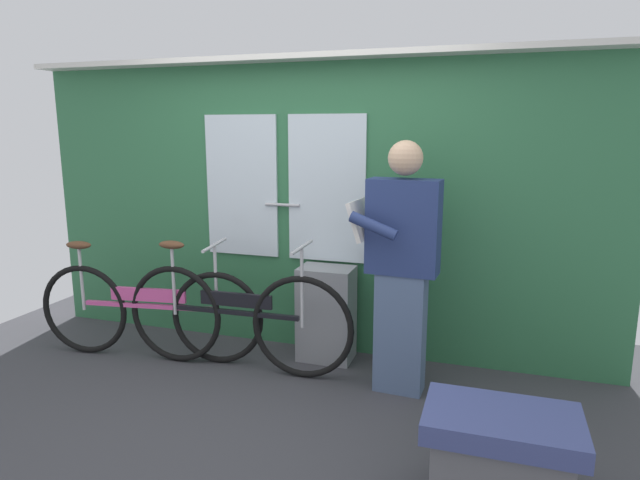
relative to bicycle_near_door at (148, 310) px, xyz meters
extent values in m
cube|color=#38383D|center=(1.08, -0.77, -0.39)|extent=(5.61, 4.37, 0.04)
cube|color=#2D6B42|center=(1.08, 0.62, 0.72)|extent=(4.61, 0.08, 2.20)
cube|color=silver|center=(0.53, 0.57, 0.90)|extent=(0.60, 0.02, 1.10)
cube|color=silver|center=(1.23, 0.57, 0.90)|extent=(0.60, 0.02, 1.10)
cylinder|color=#B2B2B7|center=(0.88, 0.55, 0.77)|extent=(0.28, 0.02, 0.02)
cube|color=silver|center=(1.08, 0.52, 1.84)|extent=(4.61, 0.28, 0.04)
torus|color=black|center=(0.54, 0.08, -0.02)|extent=(0.70, 0.14, 0.70)
torus|color=black|center=(-0.52, -0.07, -0.02)|extent=(0.70, 0.14, 0.70)
cube|color=#D14C93|center=(0.01, 0.00, 0.04)|extent=(1.02, 0.17, 0.03)
cube|color=#D14C93|center=(0.01, 0.00, 0.12)|extent=(0.59, 0.11, 0.10)
cylinder|color=#B7B7BC|center=(-0.52, -0.07, 0.23)|extent=(0.02, 0.02, 0.51)
ellipsoid|color=brown|center=(-0.52, -0.07, 0.48)|extent=(0.21, 0.12, 0.06)
cylinder|color=#B7B7BC|center=(0.54, 0.08, 0.25)|extent=(0.02, 0.02, 0.55)
cylinder|color=#B7B7BC|center=(0.54, 0.08, 0.52)|extent=(0.08, 0.44, 0.02)
torus|color=black|center=(1.22, 0.04, -0.01)|extent=(0.74, 0.07, 0.74)
torus|color=black|center=(0.23, 0.00, -0.01)|extent=(0.74, 0.07, 0.74)
cube|color=black|center=(0.73, 0.02, 0.05)|extent=(0.94, 0.06, 0.03)
cube|color=black|center=(0.73, 0.02, 0.15)|extent=(0.54, 0.05, 0.10)
cylinder|color=#B7B7BC|center=(0.23, 0.00, 0.26)|extent=(0.02, 0.02, 0.53)
ellipsoid|color=brown|center=(0.23, 0.00, 0.52)|extent=(0.20, 0.10, 0.06)
cylinder|color=#B7B7BC|center=(1.22, 0.04, 0.28)|extent=(0.02, 0.02, 0.57)
cylinder|color=#B7B7BC|center=(1.22, 0.04, 0.56)|extent=(0.04, 0.44, 0.02)
cube|color=slate|center=(1.90, 0.06, 0.03)|extent=(0.33, 0.20, 0.81)
cube|color=navy|center=(1.90, 0.06, 0.73)|extent=(0.46, 0.23, 0.60)
sphere|color=tan|center=(1.90, 0.06, 1.16)|extent=(0.22, 0.22, 0.22)
cube|color=silver|center=(1.62, 0.08, 0.76)|extent=(0.13, 0.35, 0.26)
cylinder|color=navy|center=(1.75, -0.13, 0.76)|extent=(0.31, 0.09, 0.17)
cylinder|color=navy|center=(1.77, 0.27, 0.76)|extent=(0.31, 0.09, 0.17)
cube|color=gray|center=(1.28, 0.40, -0.02)|extent=(0.40, 0.28, 0.71)
cube|color=#3D477F|center=(2.53, -0.92, 0.03)|extent=(0.70, 0.44, 0.10)
cube|color=slate|center=(2.53, -0.92, -0.20)|extent=(0.60, 0.36, 0.35)
camera|label=1|loc=(2.44, -3.34, 1.34)|focal=30.71mm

